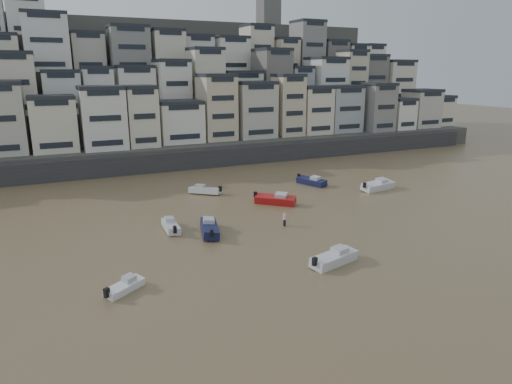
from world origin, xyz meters
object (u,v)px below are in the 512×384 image
boat_f (171,225)px  boat_a (334,256)px  boat_g (378,184)px  person_pink (285,219)px  boat_e (275,198)px  boat_j (125,286)px  boat_h (205,189)px  boat_c (209,227)px  boat_i (312,180)px

boat_f → boat_a: (11.97, -16.31, 0.11)m
boat_g → boat_a: boat_g is taller
boat_f → person_pink: size_ratio=2.90×
boat_e → boat_j: (-23.81, -18.06, -0.30)m
boat_e → boat_h: (-7.27, 9.49, -0.13)m
boat_a → boat_j: (-19.55, 2.71, -0.24)m
boat_e → person_pink: (-3.28, -8.82, 0.02)m
boat_a → boat_c: 15.61m
boat_j → boat_c: bearing=8.7°
boat_g → boat_f: bearing=177.9°
boat_i → boat_c: (-23.02, -14.96, 0.04)m
boat_f → person_pink: bearing=-105.2°
boat_e → person_pink: bearing=-66.9°
boat_g → boat_a: (-22.60, -20.97, -0.09)m
boat_g → boat_j: 45.94m
boat_h → person_pink: 18.74m
boat_c → boat_e: bearing=-44.7°
boat_f → boat_a: size_ratio=0.86×
boat_g → boat_a: bearing=-146.9°
boat_a → boat_i: bearing=47.4°
boat_f → person_pink: person_pink is taller
boat_i → boat_j: boat_i is taller
boat_g → person_pink: boat_g is taller
boat_c → boat_e: boat_e is taller
boat_f → boat_h: boat_h is taller
boat_g → boat_i: boat_g is taller
boat_a → boat_j: boat_a is taller
boat_g → boat_j: (-42.15, -18.26, -0.33)m
boat_g → boat_a: size_ratio=1.11×
boat_e → person_pink: size_ratio=3.60×
boat_f → boat_g: bearing=-78.9°
boat_e → boat_h: boat_e is taller
boat_c → boat_h: bearing=-2.6°
boat_g → boat_a: 30.83m
boat_a → boat_h: boat_a is taller
boat_a → boat_j: 19.74m
boat_g → boat_c: bearing=-175.7°
boat_h → boat_i: bearing=-147.3°
boat_c → boat_j: boat_c is taller
boat_c → person_pink: person_pink is taller
boat_f → boat_c: 4.84m
boat_a → boat_c: size_ratio=0.96×
boat_a → boat_i: 31.92m
boat_i → boat_h: size_ratio=1.09×
boat_c → boat_j: bearing=147.2°
boat_c → boat_f: bearing=65.8°
boat_g → boat_h: 27.25m
boat_i → person_pink: size_ratio=3.34×
boat_i → boat_g: bearing=27.2°
boat_f → boat_g: 34.88m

